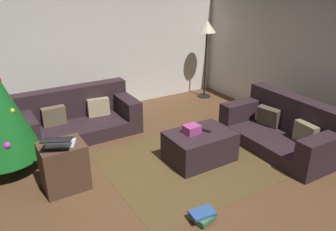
% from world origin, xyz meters
% --- Properties ---
extents(ground_plane, '(6.40, 6.40, 0.00)m').
position_xyz_m(ground_plane, '(0.00, 0.00, 0.00)').
color(ground_plane, brown).
extents(rear_partition, '(6.40, 0.12, 2.60)m').
position_xyz_m(rear_partition, '(0.00, 3.14, 1.30)').
color(rear_partition, silver).
rests_on(rear_partition, ground_plane).
extents(couch_left, '(1.85, 0.89, 0.74)m').
position_xyz_m(couch_left, '(-0.26, 2.25, 0.28)').
color(couch_left, '#2D1E23').
rests_on(couch_left, ground_plane).
extents(couch_right, '(0.93, 1.77, 0.75)m').
position_xyz_m(couch_right, '(2.26, 0.16, 0.28)').
color(couch_right, '#2D1E23').
rests_on(couch_right, ground_plane).
extents(ottoman, '(0.91, 0.63, 0.42)m').
position_xyz_m(ottoman, '(0.92, 0.50, 0.21)').
color(ottoman, '#2D1E23').
rests_on(ottoman, ground_plane).
extents(gift_box, '(0.22, 0.19, 0.12)m').
position_xyz_m(gift_box, '(0.82, 0.55, 0.48)').
color(gift_box, '#B23F8C').
rests_on(gift_box, ottoman).
extents(tv_remote, '(0.11, 0.17, 0.02)m').
position_xyz_m(tv_remote, '(1.02, 0.52, 0.44)').
color(tv_remote, black).
rests_on(tv_remote, ottoman).
extents(side_table, '(0.52, 0.44, 0.59)m').
position_xyz_m(side_table, '(-0.88, 0.83, 0.30)').
color(side_table, '#4C3323').
rests_on(side_table, ground_plane).
extents(laptop, '(0.45, 0.47, 0.16)m').
position_xyz_m(laptop, '(-0.90, 0.78, 0.65)').
color(laptop, silver).
rests_on(laptop, side_table).
extents(book_stack, '(0.28, 0.25, 0.11)m').
position_xyz_m(book_stack, '(0.19, -0.55, 0.06)').
color(book_stack, '#387A47').
rests_on(book_stack, ground_plane).
extents(corner_lamp, '(0.36, 0.36, 1.61)m').
position_xyz_m(corner_lamp, '(2.62, 2.62, 1.37)').
color(corner_lamp, black).
rests_on(corner_lamp, ground_plane).
extents(area_rug, '(2.60, 2.00, 0.01)m').
position_xyz_m(area_rug, '(0.92, 0.50, 0.00)').
color(area_rug, brown).
rests_on(area_rug, ground_plane).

